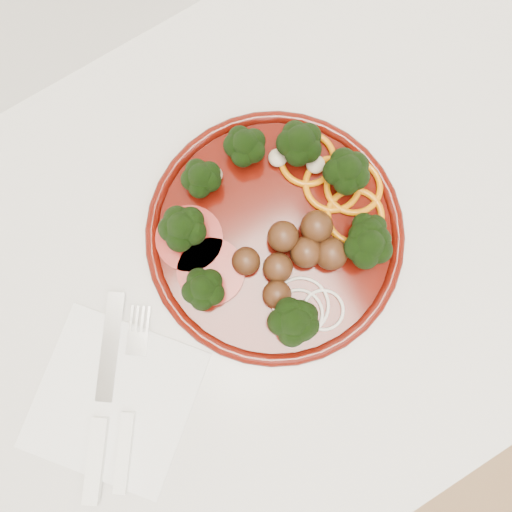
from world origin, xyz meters
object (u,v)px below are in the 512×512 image
plate (278,233)px  napkin (114,400)px  knife (101,423)px  fork (127,429)px

plate → napkin: (-0.24, -0.06, -0.02)m
napkin → knife: size_ratio=0.87×
fork → napkin: bearing=33.3°
napkin → fork: bearing=-93.0°
plate → napkin: plate is taller
knife → plate: bearing=-38.4°
napkin → plate: bearing=13.6°
plate → fork: bearing=-159.4°
knife → fork: (0.02, -0.02, -0.00)m
napkin → fork: fork is taller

